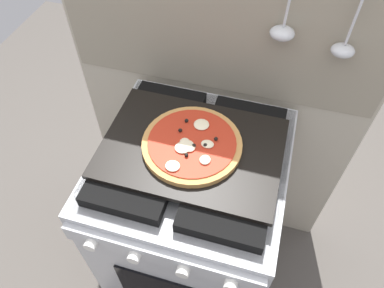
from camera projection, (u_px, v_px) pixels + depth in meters
ground_plane at (192, 261)px, 1.79m from camera, size 4.00×4.00×0.00m
kitchen_backsplash at (217, 102)px, 1.38m from camera, size 1.10×0.09×1.55m
stove at (192, 219)px, 1.44m from camera, size 0.60×0.64×0.90m
baking_tray at (192, 148)px, 1.09m from camera, size 0.54×0.38×0.02m
pizza_left at (190, 144)px, 1.07m from camera, size 0.30×0.30×0.03m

